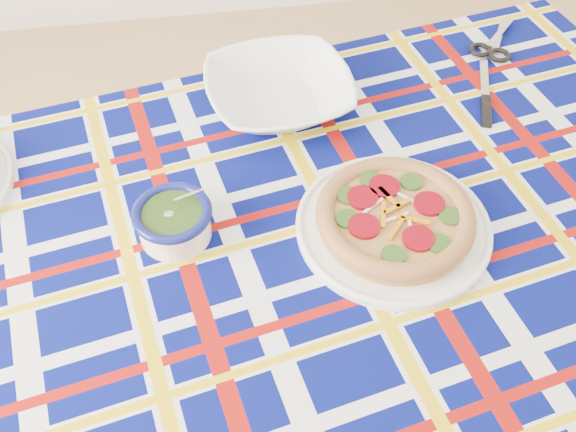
{
  "coord_description": "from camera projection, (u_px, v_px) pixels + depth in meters",
  "views": [
    {
      "loc": [
        -0.05,
        -0.61,
        1.61
      ],
      "look_at": [
        0.05,
        0.07,
        0.8
      ],
      "focal_mm": 40.0,
      "sensor_mm": 36.0,
      "label": 1
    }
  ],
  "objects": [
    {
      "name": "kitchen_scissors",
      "position": [
        500.0,
        34.0,
        1.43
      ],
      "size": [
        0.2,
        0.22,
        0.02
      ],
      "primitive_type": null,
      "rotation": [
        0.0,
        0.0,
        0.93
      ],
      "color": "silver",
      "rests_on": "tablecloth"
    },
    {
      "name": "table_knife",
      "position": [
        485.0,
        80.0,
        1.33
      ],
      "size": [
        0.09,
        0.23,
        0.01
      ],
      "primitive_type": null,
      "rotation": [
        0.0,
        0.0,
        1.25
      ],
      "color": "silver",
      "rests_on": "tablecloth"
    },
    {
      "name": "dining_table",
      "position": [
        296.0,
        286.0,
        1.1
      ],
      "size": [
        1.81,
        1.32,
        0.77
      ],
      "rotation": [
        0.0,
        0.0,
        0.19
      ],
      "color": "brown",
      "rests_on": "floor"
    },
    {
      "name": "tablecloth",
      "position": [
        297.0,
        277.0,
        1.08
      ],
      "size": [
        1.85,
        1.36,
        0.11
      ],
      "primitive_type": null,
      "rotation": [
        0.0,
        0.0,
        0.19
      ],
      "color": "#050B57",
      "rests_on": "dining_table"
    },
    {
      "name": "pesto_bowl",
      "position": [
        173.0,
        220.0,
        1.04
      ],
      "size": [
        0.13,
        0.13,
        0.08
      ],
      "primitive_type": null,
      "rotation": [
        0.0,
        0.0,
        0.03
      ],
      "color": "black",
      "rests_on": "tablecloth"
    },
    {
      "name": "main_focaccia_plate",
      "position": [
        395.0,
        217.0,
        1.05
      ],
      "size": [
        0.36,
        0.36,
        0.06
      ],
      "primitive_type": null,
      "rotation": [
        0.0,
        0.0,
        0.07
      ],
      "color": "#B07B3E",
      "rests_on": "tablecloth"
    },
    {
      "name": "serving_bowl",
      "position": [
        279.0,
        93.0,
        1.26
      ],
      "size": [
        0.31,
        0.31,
        0.07
      ],
      "primitive_type": "imported",
      "rotation": [
        0.0,
        0.0,
        0.11
      ],
      "color": "white",
      "rests_on": "tablecloth"
    }
  ]
}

